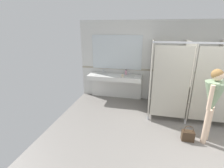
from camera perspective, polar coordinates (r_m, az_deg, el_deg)
ground_plane at (r=3.92m, az=31.25°, el=-22.89°), size 7.28×6.09×0.10m
wall_back at (r=5.84m, az=25.41°, el=6.40°), size 7.28×0.12×2.63m
wall_back_tile_band at (r=5.83m, az=25.17°, el=3.71°), size 7.28×0.01×0.06m
vanity_counter at (r=5.69m, az=1.12°, el=1.02°), size 1.79×0.58×1.00m
mirror_panel at (r=5.68m, az=1.61°, el=10.83°), size 1.69×0.02×1.13m
bathroom_stalls at (r=4.99m, az=29.99°, el=1.18°), size 2.95×1.45×2.09m
person_standing at (r=3.95m, az=31.45°, el=-4.11°), size 0.55×0.55×1.64m
handbag at (r=4.19m, az=24.69°, el=-15.82°), size 0.26×0.14×0.37m
soap_dispenser at (r=5.62m, az=4.84°, el=4.05°), size 0.07×0.07×0.18m
paper_cup at (r=5.34m, az=3.63°, el=2.90°), size 0.07×0.07×0.09m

